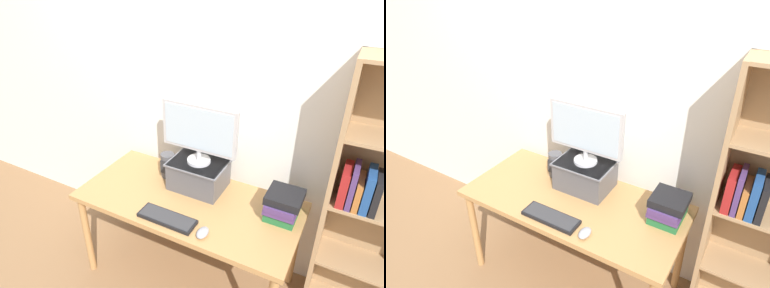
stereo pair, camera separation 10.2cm
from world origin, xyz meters
TOP-DOWN VIEW (x-y plane):
  - ground_plane at (0.00, 0.00)m, footprint 12.00×12.00m
  - back_wall at (0.00, 0.44)m, footprint 7.00×0.08m
  - desk at (0.00, 0.00)m, footprint 1.47×0.70m
  - bookshelf_unit at (1.12, 0.28)m, footprint 0.65×0.28m
  - riser_box at (-0.01, 0.16)m, footprint 0.38×0.30m
  - computer_monitor at (-0.01, 0.16)m, footprint 0.52×0.16m
  - keyboard at (-0.02, -0.24)m, footprint 0.37×0.13m
  - computer_mouse at (0.24, -0.26)m, footprint 0.06×0.10m
  - book_stack at (0.59, 0.14)m, footprint 0.21×0.27m
  - desk_speaker at (-0.26, 0.17)m, footprint 0.10×0.10m

SIDE VIEW (x-z plane):
  - ground_plane at x=0.00m, z-range 0.00..0.00m
  - desk at x=0.00m, z-range 0.29..1.01m
  - keyboard at x=-0.02m, z-range 0.72..0.74m
  - computer_mouse at x=0.24m, z-range 0.72..0.76m
  - book_stack at x=0.59m, z-range 0.72..0.90m
  - desk_speaker at x=-0.26m, z-range 0.72..0.90m
  - riser_box at x=-0.01m, z-range 0.73..0.93m
  - bookshelf_unit at x=1.12m, z-range 0.02..1.75m
  - computer_monitor at x=-0.01m, z-range 0.95..1.36m
  - back_wall at x=0.00m, z-range 0.00..2.60m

